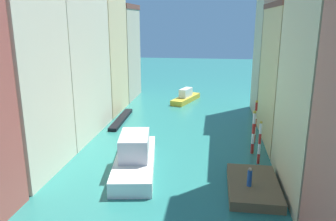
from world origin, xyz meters
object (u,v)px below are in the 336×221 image
waterfront_dock (253,186)px  mooring_pole_1 (253,132)px  mooring_pole_0 (260,142)px  motorboat_0 (186,97)px  gondola_black (121,119)px  vaporetto_white (135,157)px  mooring_pole_2 (255,121)px  person_on_dock (250,177)px

waterfront_dock → mooring_pole_1: 8.04m
mooring_pole_0 → motorboat_0: 25.28m
gondola_black → vaporetto_white: bearing=-69.7°
mooring_pole_2 → gondola_black: 17.74m
gondola_black → waterfront_dock: bearing=-47.6°
mooring_pole_0 → gondola_black: mooring_pole_0 is taller
motorboat_0 → mooring_pole_2: bearing=-63.2°
mooring_pole_1 → mooring_pole_2: mooring_pole_2 is taller
person_on_dock → gondola_black: 23.10m
mooring_pole_1 → mooring_pole_2: 3.19m
person_on_dock → mooring_pole_2: size_ratio=0.32×
person_on_dock → motorboat_0: bearing=104.2°
mooring_pole_0 → mooring_pole_1: bearing=97.1°
mooring_pole_0 → motorboat_0: (-8.87, 23.63, -1.41)m
vaporetto_white → gondola_black: bearing=110.3°
person_on_dock → vaporetto_white: size_ratio=0.14×
waterfront_dock → person_on_dock: 1.34m
gondola_black → mooring_pole_1: bearing=-29.5°
mooring_pole_0 → motorboat_0: mooring_pole_0 is taller
mooring_pole_2 → motorboat_0: size_ratio=0.61×
mooring_pole_0 → gondola_black: 20.14m
person_on_dock → gondola_black: (-14.97, 17.55, -1.22)m
vaporetto_white → motorboat_0: 26.49m
gondola_black → motorboat_0: size_ratio=1.20×
gondola_black → person_on_dock: bearing=-49.5°
vaporetto_white → waterfront_dock: bearing=-14.0°
mooring_pole_1 → vaporetto_white: bearing=-153.9°
mooring_pole_0 → mooring_pole_1: size_ratio=0.93×
waterfront_dock → gondola_black: size_ratio=0.71×
waterfront_dock → person_on_dock: (-0.40, -0.70, 1.06)m
waterfront_dock → gondola_black: (-15.37, 16.85, -0.16)m
mooring_pole_2 → vaporetto_white: bearing=-143.2°
mooring_pole_1 → vaporetto_white: 12.02m
person_on_dock → gondola_black: bearing=130.5°
waterfront_dock → mooring_pole_1: size_ratio=1.47×
mooring_pole_0 → mooring_pole_1: (-0.31, 2.50, 0.15)m
waterfront_dock → mooring_pole_0: bearing=79.3°
mooring_pole_0 → vaporetto_white: mooring_pole_0 is taller
mooring_pole_0 → mooring_pole_2: size_ratio=0.88×
mooring_pole_0 → motorboat_0: size_ratio=0.54×
mooring_pole_2 → motorboat_0: 20.22m
vaporetto_white → person_on_dock: bearing=-18.4°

